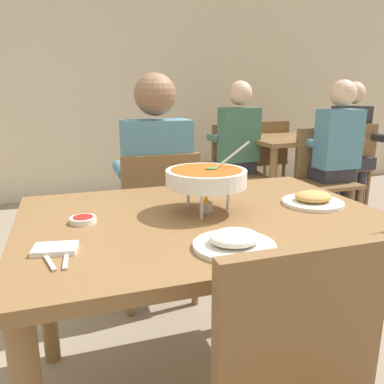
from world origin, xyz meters
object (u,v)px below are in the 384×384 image
Objects in this scene: chair_bg_middle at (349,161)px; chair_bg_corner at (219,158)px; appetizer_plate at (313,200)px; chair_bg_window at (265,156)px; sauce_dish at (83,220)px; patron_bg_middle at (352,139)px; dining_table_main at (205,242)px; chair_diner_main at (158,220)px; dining_table_far at (296,151)px; chair_bg_left at (322,173)px; curry_bowl at (206,178)px; patron_bg_left at (335,147)px; diner_main at (156,178)px; chair_bg_right at (235,165)px; rice_plate at (234,242)px; patron_bg_right at (237,142)px.

chair_bg_middle is 1.35m from chair_bg_corner.
chair_bg_window is at bearing 64.70° from appetizer_plate.
patron_bg_middle reaches higher than sauce_dish.
dining_table_main is 5.47× the size of appetizer_plate.
chair_diner_main and chair_bg_middle have the same top height.
dining_table_far is 0.63m from patron_bg_middle.
chair_bg_left reaches higher than dining_table_far.
chair_bg_middle is 0.69× the size of patron_bg_middle.
dining_table_main is at bearing -139.59° from chair_bg_middle.
patron_bg_middle reaches higher than dining_table_main.
patron_bg_left is (1.74, 1.48, -0.16)m from curry_bowl.
diner_main is at bearing -133.19° from chair_bg_window.
chair_bg_right is at bearing 50.77° from diner_main.
chair_bg_window is at bearing 47.32° from chair_diner_main.
chair_bg_corner is at bearing 121.23° from patron_bg_left.
sauce_dish reaches higher than dining_table_main.
sauce_dish is (-0.88, 0.06, -0.01)m from appetizer_plate.
patron_bg_middle reaches higher than dining_table_far.
patron_bg_middle reaches higher than chair_bg_middle.
dining_table_far is (1.75, 2.37, -0.16)m from rice_plate.
curry_bowl is 0.45m from appetizer_plate.
chair_bg_middle is 1.00× the size of chair_bg_corner.
chair_bg_window is 0.81m from patron_bg_right.
patron_bg_middle is (2.36, 2.31, -0.05)m from rice_plate.
chair_bg_right is at bearing 73.19° from appetizer_plate.
chair_bg_right is at bearing 51.43° from chair_diner_main.
curry_bowl is 2.31m from chair_bg_left.
appetizer_plate is 0.27× the size of chair_bg_right.
chair_bg_left is 1.16m from chair_bg_corner.
curry_bowl is at bearing -137.54° from chair_bg_left.
chair_bg_left is at bearing -40.74° from patron_bg_right.
chair_bg_corner reaches higher than rice_plate.
chair_bg_middle is 1.00× the size of chair_bg_window.
patron_bg_left reaches higher than chair_bg_middle.
dining_table_main is 0.80m from diner_main.
chair_bg_left is at bearing 47.69° from rice_plate.
sauce_dish is at bearing 137.38° from rice_plate.
chair_bg_middle is 0.77m from patron_bg_left.
appetizer_plate is at bearing 32.68° from rice_plate.
chair_bg_corner is 1.26m from patron_bg_left.
rice_plate is at bearing -91.38° from diner_main.
patron_bg_right is at bearing -139.80° from chair_bg_window.
diner_main is 2.62m from patron_bg_middle.
rice_plate is 0.24× the size of dining_table_far.
patron_bg_right reaches higher than chair_bg_left.
chair_bg_right is at bearing 62.75° from dining_table_main.
chair_bg_left is 0.80m from patron_bg_middle.
chair_bg_window is (1.69, 1.80, -0.24)m from diner_main.
appetizer_plate is at bearing -106.81° from chair_bg_right.
chair_bg_left is 1.00× the size of chair_bg_corner.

